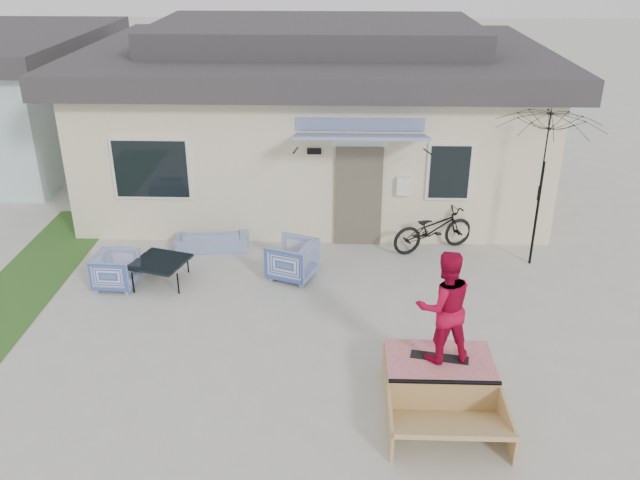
{
  "coord_description": "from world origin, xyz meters",
  "views": [
    {
      "loc": [
        0.62,
        -8.22,
        5.95
      ],
      "look_at": [
        0.3,
        1.8,
        1.3
      ],
      "focal_mm": 37.38,
      "sensor_mm": 36.0,
      "label": 1
    }
  ],
  "objects_px": {
    "coffee_table": "(161,272)",
    "patio_umbrella": "(542,179)",
    "armchair_left": "(116,269)",
    "skate_ramp": "(439,375)",
    "loveseat": "(212,236)",
    "armchair_right": "(292,258)",
    "skateboard": "(440,357)",
    "bicycle": "(433,224)",
    "skater": "(444,305)"
  },
  "relations": [
    {
      "from": "skateboard",
      "to": "skater",
      "type": "height_order",
      "value": "skater"
    },
    {
      "from": "coffee_table",
      "to": "patio_umbrella",
      "type": "relative_size",
      "value": 0.42
    },
    {
      "from": "armchair_left",
      "to": "skate_ramp",
      "type": "xyz_separation_m",
      "value": [
        5.5,
        -2.88,
        -0.12
      ]
    },
    {
      "from": "loveseat",
      "to": "skate_ramp",
      "type": "height_order",
      "value": "loveseat"
    },
    {
      "from": "armchair_right",
      "to": "coffee_table",
      "type": "distance_m",
      "value": 2.44
    },
    {
      "from": "skate_ramp",
      "to": "coffee_table",
      "type": "bearing_deg",
      "value": 147.3
    },
    {
      "from": "armchair_right",
      "to": "skate_ramp",
      "type": "xyz_separation_m",
      "value": [
        2.31,
        -3.34,
        -0.16
      ]
    },
    {
      "from": "armchair_right",
      "to": "skater",
      "type": "height_order",
      "value": "skater"
    },
    {
      "from": "coffee_table",
      "to": "patio_umbrella",
      "type": "height_order",
      "value": "patio_umbrella"
    },
    {
      "from": "patio_umbrella",
      "to": "skate_ramp",
      "type": "bearing_deg",
      "value": -119.8
    },
    {
      "from": "skateboard",
      "to": "skater",
      "type": "relative_size",
      "value": 0.49
    },
    {
      "from": "loveseat",
      "to": "patio_umbrella",
      "type": "height_order",
      "value": "patio_umbrella"
    },
    {
      "from": "loveseat",
      "to": "coffee_table",
      "type": "xyz_separation_m",
      "value": [
        -0.69,
        -1.48,
        -0.06
      ]
    },
    {
      "from": "armchair_right",
      "to": "skater",
      "type": "bearing_deg",
      "value": 56.11
    },
    {
      "from": "skate_ramp",
      "to": "loveseat",
      "type": "bearing_deg",
      "value": 131.84
    },
    {
      "from": "skater",
      "to": "patio_umbrella",
      "type": "bearing_deg",
      "value": -131.19
    },
    {
      "from": "skater",
      "to": "armchair_right",
      "type": "bearing_deg",
      "value": -66.05
    },
    {
      "from": "armchair_left",
      "to": "armchair_right",
      "type": "height_order",
      "value": "armchair_right"
    },
    {
      "from": "loveseat",
      "to": "armchair_left",
      "type": "height_order",
      "value": "armchair_left"
    },
    {
      "from": "armchair_left",
      "to": "patio_umbrella",
      "type": "height_order",
      "value": "patio_umbrella"
    },
    {
      "from": "loveseat",
      "to": "skate_ramp",
      "type": "distance_m",
      "value": 6.07
    },
    {
      "from": "bicycle",
      "to": "skateboard",
      "type": "distance_m",
      "value": 4.61
    },
    {
      "from": "loveseat",
      "to": "armchair_left",
      "type": "bearing_deg",
      "value": 42.63
    },
    {
      "from": "armchair_left",
      "to": "skateboard",
      "type": "height_order",
      "value": "armchair_left"
    },
    {
      "from": "bicycle",
      "to": "patio_umbrella",
      "type": "bearing_deg",
      "value": -129.42
    },
    {
      "from": "loveseat",
      "to": "skateboard",
      "type": "bearing_deg",
      "value": 126.09
    },
    {
      "from": "loveseat",
      "to": "armchair_right",
      "type": "bearing_deg",
      "value": 139.6
    },
    {
      "from": "loveseat",
      "to": "coffee_table",
      "type": "bearing_deg",
      "value": 59.08
    },
    {
      "from": "bicycle",
      "to": "skate_ramp",
      "type": "height_order",
      "value": "bicycle"
    },
    {
      "from": "skateboard",
      "to": "armchair_right",
      "type": "bearing_deg",
      "value": 136.11
    },
    {
      "from": "bicycle",
      "to": "skater",
      "type": "bearing_deg",
      "value": 151.32
    },
    {
      "from": "armchair_left",
      "to": "skater",
      "type": "height_order",
      "value": "skater"
    },
    {
      "from": "bicycle",
      "to": "patio_umbrella",
      "type": "xyz_separation_m",
      "value": [
        1.86,
        -0.56,
        1.18
      ]
    },
    {
      "from": "loveseat",
      "to": "patio_umbrella",
      "type": "bearing_deg",
      "value": 169.98
    },
    {
      "from": "coffee_table",
      "to": "skateboard",
      "type": "relative_size",
      "value": 1.14
    },
    {
      "from": "armchair_left",
      "to": "coffee_table",
      "type": "xyz_separation_m",
      "value": [
        0.77,
        0.18,
        -0.14
      ]
    },
    {
      "from": "armchair_right",
      "to": "skateboard",
      "type": "bearing_deg",
      "value": 56.11
    },
    {
      "from": "coffee_table",
      "to": "skateboard",
      "type": "bearing_deg",
      "value": -32.4
    },
    {
      "from": "armchair_left",
      "to": "armchair_right",
      "type": "xyz_separation_m",
      "value": [
        3.19,
        0.47,
        0.04
      ]
    },
    {
      "from": "coffee_table",
      "to": "skate_ramp",
      "type": "distance_m",
      "value": 5.63
    },
    {
      "from": "armchair_left",
      "to": "skateboard",
      "type": "xyz_separation_m",
      "value": [
        5.5,
        -2.83,
        0.16
      ]
    },
    {
      "from": "armchair_left",
      "to": "armchair_right",
      "type": "relative_size",
      "value": 0.89
    },
    {
      "from": "loveseat",
      "to": "armchair_right",
      "type": "relative_size",
      "value": 1.78
    },
    {
      "from": "bicycle",
      "to": "patio_umbrella",
      "type": "relative_size",
      "value": 0.81
    },
    {
      "from": "patio_umbrella",
      "to": "skateboard",
      "type": "distance_m",
      "value": 4.81
    },
    {
      "from": "bicycle",
      "to": "patio_umbrella",
      "type": "distance_m",
      "value": 2.27
    },
    {
      "from": "armchair_left",
      "to": "patio_umbrella",
      "type": "relative_size",
      "value": 0.33
    },
    {
      "from": "armchair_right",
      "to": "patio_umbrella",
      "type": "relative_size",
      "value": 0.37
    },
    {
      "from": "coffee_table",
      "to": "bicycle",
      "type": "height_order",
      "value": "bicycle"
    },
    {
      "from": "skate_ramp",
      "to": "skateboard",
      "type": "xyz_separation_m",
      "value": [
        0.0,
        0.05,
        0.27
      ]
    }
  ]
}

